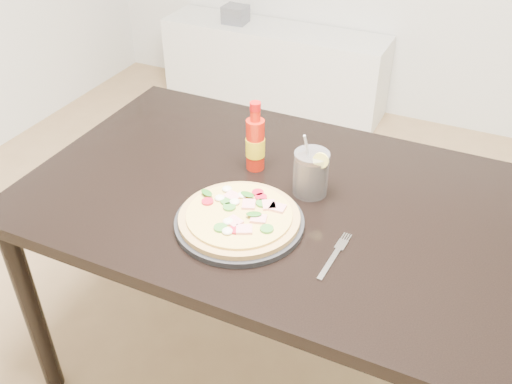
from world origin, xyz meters
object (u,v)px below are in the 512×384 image
at_px(dining_table, 274,216).
at_px(media_console, 273,67).
at_px(pizza, 239,216).
at_px(plate, 239,222).
at_px(hot_sauce_bottle, 255,143).
at_px(cola_cup, 311,174).
at_px(fork, 335,254).

distance_m(dining_table, media_console, 2.10).
xyz_separation_m(dining_table, pizza, (-0.02, -0.17, 0.11)).
bearing_deg(plate, dining_table, 81.85).
height_order(plate, pizza, pizza).
height_order(plate, hot_sauce_bottle, hot_sauce_bottle).
xyz_separation_m(plate, hot_sauce_bottle, (-0.08, 0.27, 0.08)).
relative_size(pizza, cola_cup, 1.68).
distance_m(plate, cola_cup, 0.25).
bearing_deg(media_console, fork, -62.86).
height_order(pizza, media_console, pizza).
xyz_separation_m(dining_table, cola_cup, (0.09, 0.05, 0.14)).
distance_m(cola_cup, media_console, 2.13).
bearing_deg(plate, pizza, 100.55).
bearing_deg(fork, hot_sauce_bottle, 144.75).
bearing_deg(cola_cup, pizza, -118.02).
bearing_deg(plate, hot_sauce_bottle, 106.52).
bearing_deg(pizza, hot_sauce_bottle, 106.55).
relative_size(plate, pizza, 1.07).
height_order(plate, fork, plate).
bearing_deg(hot_sauce_bottle, pizza, -73.45).
bearing_deg(cola_cup, fork, -55.99).
bearing_deg(dining_table, pizza, -98.32).
relative_size(dining_table, plate, 4.14).
bearing_deg(pizza, media_console, 111.11).
relative_size(dining_table, fork, 7.42).
xyz_separation_m(dining_table, fork, (0.24, -0.18, 0.09)).
bearing_deg(cola_cup, dining_table, -152.69).
relative_size(dining_table, cola_cup, 7.47).
distance_m(dining_table, pizza, 0.20).
relative_size(pizza, fork, 1.67).
distance_m(dining_table, fork, 0.31).
distance_m(hot_sauce_bottle, media_console, 2.02).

